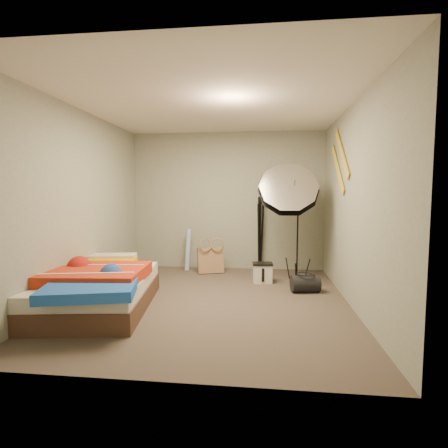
# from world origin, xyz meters

# --- Properties ---
(floor) EXTENTS (4.00, 4.00, 0.00)m
(floor) POSITION_xyz_m (0.00, 0.00, 0.00)
(floor) COLOR #52463E
(floor) RESTS_ON ground
(ceiling) EXTENTS (4.00, 4.00, 0.00)m
(ceiling) POSITION_xyz_m (0.00, 0.00, 2.50)
(ceiling) COLOR silver
(ceiling) RESTS_ON wall_back
(wall_back) EXTENTS (3.50, 0.00, 3.50)m
(wall_back) POSITION_xyz_m (0.00, 2.00, 1.25)
(wall_back) COLOR #959A8C
(wall_back) RESTS_ON floor
(wall_front) EXTENTS (3.50, 0.00, 3.50)m
(wall_front) POSITION_xyz_m (0.00, -2.00, 1.25)
(wall_front) COLOR #959A8C
(wall_front) RESTS_ON floor
(wall_left) EXTENTS (0.00, 4.00, 4.00)m
(wall_left) POSITION_xyz_m (-1.75, 0.00, 1.25)
(wall_left) COLOR #959A8C
(wall_left) RESTS_ON floor
(wall_right) EXTENTS (0.00, 4.00, 4.00)m
(wall_right) POSITION_xyz_m (1.75, 0.00, 1.25)
(wall_right) COLOR #959A8C
(wall_right) RESTS_ON floor
(tote_bag) EXTENTS (0.49, 0.33, 0.46)m
(tote_bag) POSITION_xyz_m (-0.25, 1.57, 0.22)
(tote_bag) COLOR #A77F5F
(tote_bag) RESTS_ON floor
(wrapping_roll) EXTENTS (0.12, 0.23, 0.76)m
(wrapping_roll) POSITION_xyz_m (-0.69, 1.75, 0.38)
(wrapping_roll) COLOR #4A7FC5
(wrapping_roll) RESTS_ON floor
(camera_case) EXTENTS (0.30, 0.23, 0.29)m
(camera_case) POSITION_xyz_m (0.66, 1.00, 0.14)
(camera_case) COLOR beige
(camera_case) RESTS_ON floor
(duffel_bag) EXTENTS (0.43, 0.30, 0.24)m
(duffel_bag) POSITION_xyz_m (1.26, 0.53, 0.12)
(duffel_bag) COLOR black
(duffel_bag) RESTS_ON floor
(wall_stripe_upper) EXTENTS (0.02, 0.91, 0.78)m
(wall_stripe_upper) POSITION_xyz_m (1.73, 0.60, 1.95)
(wall_stripe_upper) COLOR gold
(wall_stripe_upper) RESTS_ON wall_right
(wall_stripe_lower) EXTENTS (0.02, 0.91, 0.78)m
(wall_stripe_lower) POSITION_xyz_m (1.73, 0.85, 1.75)
(wall_stripe_lower) COLOR gold
(wall_stripe_lower) RESTS_ON wall_right
(bed) EXTENTS (1.56, 2.07, 0.53)m
(bed) POSITION_xyz_m (-1.34, -0.47, 0.26)
(bed) COLOR #4D3225
(bed) RESTS_ON floor
(photo_umbrella) EXTENTS (1.15, 0.87, 1.98)m
(photo_umbrella) POSITION_xyz_m (1.05, 1.12, 1.42)
(photo_umbrella) COLOR black
(photo_umbrella) RESTS_ON floor
(camera_tripod) EXTENTS (0.08, 0.08, 1.33)m
(camera_tripod) POSITION_xyz_m (0.61, 1.87, 0.77)
(camera_tripod) COLOR black
(camera_tripod) RESTS_ON floor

